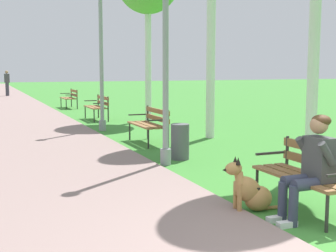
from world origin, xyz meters
TOP-DOWN VIEW (x-y plane):
  - paved_path at (-1.73, 24.00)m, footprint 3.26×60.00m
  - park_bench_near at (0.66, 1.35)m, footprint 0.55×1.50m
  - park_bench_mid at (0.67, 7.12)m, footprint 0.55×1.50m
  - park_bench_far at (0.72, 12.58)m, footprint 0.55×1.50m
  - park_bench_furthest at (0.72, 17.88)m, footprint 0.55×1.50m
  - person_seated_on_near_bench at (0.45, 1.06)m, footprint 0.74×0.49m
  - dog_shepherd at (-0.00, 1.62)m, footprint 0.83×0.32m
  - lamp_post_near at (0.07, 4.66)m, footprint 0.24×0.24m
  - lamp_post_mid at (0.17, 9.78)m, footprint 0.24×0.24m
  - litter_bin at (0.53, 5.05)m, footprint 0.36×0.36m
  - pedestrian_distant at (-1.38, 28.19)m, footprint 0.32×0.22m

SIDE VIEW (x-z plane):
  - paved_path at x=-1.73m, z-range 0.00..0.04m
  - dog_shepherd at x=0.00m, z-range -0.09..0.61m
  - litter_bin at x=0.53m, z-range 0.00..0.70m
  - park_bench_near at x=0.66m, z-range 0.09..0.94m
  - park_bench_mid at x=0.67m, z-range 0.09..0.94m
  - park_bench_far at x=0.72m, z-range 0.09..0.94m
  - park_bench_furthest at x=0.72m, z-range 0.09..0.94m
  - person_seated_on_near_bench at x=0.45m, z-range 0.06..1.31m
  - pedestrian_distant at x=-1.38m, z-range 0.02..1.67m
  - lamp_post_mid at x=0.17m, z-range 0.07..4.20m
  - lamp_post_near at x=0.07m, z-range 0.08..4.51m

